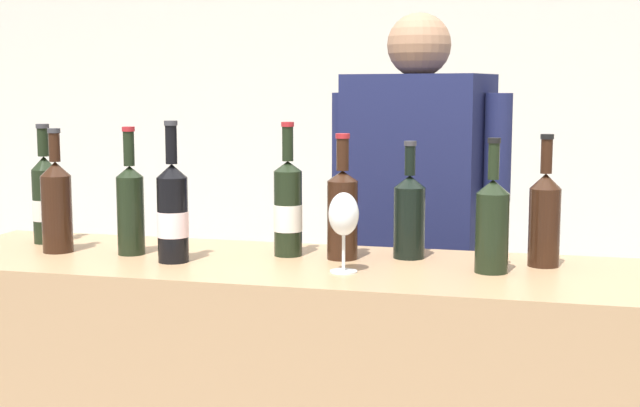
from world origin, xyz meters
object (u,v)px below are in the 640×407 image
object	(u,v)px
wine_bottle_2	(545,216)
wine_glass	(344,217)
wine_bottle_4	(288,207)
wine_bottle_7	(492,223)
wine_bottle_5	(173,212)
wine_bottle_6	(342,211)
wine_bottle_0	(57,204)
wine_bottle_3	(130,206)
wine_bottle_8	(409,214)
person_server	(416,289)
wine_bottle_1	(45,198)

from	to	relation	value
wine_bottle_2	wine_glass	size ratio (longest dim) A/B	1.70
wine_bottle_4	wine_bottle_7	xyz separation A→B (m)	(0.52, -0.08, -0.01)
wine_bottle_5	wine_bottle_6	xyz separation A→B (m)	(0.40, 0.14, -0.00)
wine_bottle_0	wine_bottle_5	size ratio (longest dim) A/B	0.93
wine_bottle_2	wine_bottle_3	distance (m)	1.05
wine_bottle_4	wine_bottle_8	bearing A→B (deg)	8.47
wine_bottle_3	wine_bottle_5	distance (m)	0.16
wine_bottle_6	wine_glass	distance (m)	0.17
wine_bottle_6	wine_bottle_7	size ratio (longest dim) A/B	1.00
wine_bottle_6	wine_bottle_8	bearing A→B (deg)	18.78
wine_bottle_8	wine_bottle_7	bearing A→B (deg)	-30.89
wine_glass	wine_bottle_6	bearing A→B (deg)	104.03
wine_bottle_0	wine_bottle_6	xyz separation A→B (m)	(0.75, 0.09, -0.00)
wine_bottle_0	person_server	size ratio (longest dim) A/B	0.20
wine_bottle_0	wine_bottle_1	bearing A→B (deg)	131.96
wine_bottle_1	person_server	bearing A→B (deg)	29.45
wine_bottle_0	wine_bottle_8	bearing A→B (deg)	9.28
wine_glass	wine_bottle_7	bearing A→B (deg)	14.48
wine_bottle_6	wine_bottle_4	bearing A→B (deg)	176.40
wine_bottle_0	wine_bottle_1	xyz separation A→B (m)	(-0.11, 0.12, -0.00)
wine_bottle_6	wine_bottle_7	bearing A→B (deg)	-11.04
wine_bottle_0	wine_glass	bearing A→B (deg)	-4.80
wine_bottle_6	wine_bottle_7	distance (m)	0.38
wine_bottle_5	wine_glass	distance (m)	0.44
wine_bottle_0	wine_bottle_7	bearing A→B (deg)	1.04
wine_bottle_6	wine_bottle_8	distance (m)	0.17
wine_bottle_4	person_server	bearing A→B (deg)	65.61
wine_bottle_2	wine_bottle_5	xyz separation A→B (m)	(-0.89, -0.17, 0.00)
wine_bottle_0	wine_bottle_3	bearing A→B (deg)	4.14
wine_bottle_1	wine_bottle_4	bearing A→B (deg)	-1.18
wine_bottle_7	wine_bottle_8	bearing A→B (deg)	149.11
wine_bottle_4	wine_glass	distance (m)	0.25
wine_bottle_2	wine_bottle_7	size ratio (longest dim) A/B	1.02
wine_bottle_6	person_server	distance (m)	0.66
wine_bottle_3	person_server	xyz separation A→B (m)	(0.65, 0.65, -0.33)
wine_bottle_0	wine_bottle_6	bearing A→B (deg)	7.14
wine_bottle_3	wine_bottle_7	world-z (taller)	wine_bottle_3
wine_bottle_0	wine_bottle_1	distance (m)	0.16
wine_bottle_0	wine_bottle_4	world-z (taller)	wine_bottle_4
wine_bottle_8	wine_bottle_2	bearing A→B (deg)	-3.97
wine_bottle_6	wine_bottle_1	bearing A→B (deg)	178.41
wine_bottle_8	wine_glass	size ratio (longest dim) A/B	1.58
wine_bottle_1	wine_glass	world-z (taller)	wine_bottle_1
wine_bottle_1	wine_bottle_7	bearing A→B (deg)	-4.51
wine_bottle_0	wine_bottle_1	world-z (taller)	wine_bottle_1
wine_bottle_1	wine_bottle_2	size ratio (longest dim) A/B	1.04
wine_bottle_5	person_server	bearing A→B (deg)	54.50
wine_bottle_2	wine_bottle_6	xyz separation A→B (m)	(-0.49, -0.03, 0.00)
wine_bottle_7	wine_bottle_8	size ratio (longest dim) A/B	1.06
wine_bottle_8	person_server	xyz separation A→B (m)	(-0.05, 0.51, -0.31)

